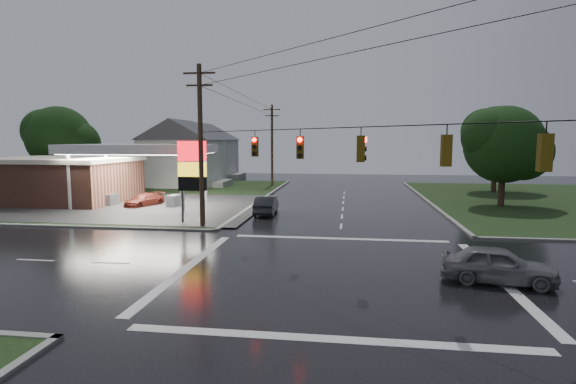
# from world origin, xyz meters

# --- Properties ---
(ground) EXTENTS (120.00, 120.00, 0.00)m
(ground) POSITION_xyz_m (0.00, 0.00, 0.00)
(ground) COLOR black
(ground) RESTS_ON ground
(grass_nw) EXTENTS (36.00, 36.00, 0.08)m
(grass_nw) POSITION_xyz_m (-26.00, 26.00, 0.04)
(grass_nw) COLOR black
(grass_nw) RESTS_ON ground
(gas_station) EXTENTS (26.20, 18.00, 5.60)m
(gas_station) POSITION_xyz_m (-25.68, 19.70, 2.55)
(gas_station) COLOR #2D2D2D
(gas_station) RESTS_ON ground
(pylon_sign) EXTENTS (2.00, 0.35, 6.00)m
(pylon_sign) POSITION_xyz_m (-10.50, 10.50, 4.01)
(pylon_sign) COLOR #59595E
(pylon_sign) RESTS_ON ground
(utility_pole_nw) EXTENTS (2.20, 0.32, 11.00)m
(utility_pole_nw) POSITION_xyz_m (-9.50, 9.50, 5.72)
(utility_pole_nw) COLOR #382619
(utility_pole_nw) RESTS_ON ground
(utility_pole_n) EXTENTS (2.20, 0.32, 10.50)m
(utility_pole_n) POSITION_xyz_m (-9.50, 38.00, 5.47)
(utility_pole_n) COLOR #382619
(utility_pole_n) RESTS_ON ground
(traffic_signals) EXTENTS (26.87, 26.87, 1.47)m
(traffic_signals) POSITION_xyz_m (0.02, -0.02, 6.48)
(traffic_signals) COLOR black
(traffic_signals) RESTS_ON ground
(house_near) EXTENTS (11.05, 8.48, 8.60)m
(house_near) POSITION_xyz_m (-20.95, 36.00, 4.41)
(house_near) COLOR silver
(house_near) RESTS_ON ground
(house_far) EXTENTS (11.05, 8.48, 8.60)m
(house_far) POSITION_xyz_m (-21.95, 48.00, 4.41)
(house_far) COLOR silver
(house_far) RESTS_ON ground
(tree_nw_behind) EXTENTS (8.93, 7.60, 10.00)m
(tree_nw_behind) POSITION_xyz_m (-33.84, 29.99, 6.18)
(tree_nw_behind) COLOR black
(tree_nw_behind) RESTS_ON ground
(tree_ne_near) EXTENTS (7.99, 6.80, 8.98)m
(tree_ne_near) POSITION_xyz_m (14.14, 21.99, 5.56)
(tree_ne_near) COLOR black
(tree_ne_near) RESTS_ON ground
(tree_ne_far) EXTENTS (8.46, 7.20, 9.80)m
(tree_ne_far) POSITION_xyz_m (17.15, 33.99, 6.18)
(tree_ne_far) COLOR black
(tree_ne_far) RESTS_ON ground
(car_north) EXTENTS (1.76, 4.51, 1.46)m
(car_north) POSITION_xyz_m (-6.12, 15.41, 0.73)
(car_north) COLOR black
(car_north) RESTS_ON ground
(car_crossing) EXTENTS (4.83, 2.67, 1.55)m
(car_crossing) POSITION_xyz_m (6.72, -0.66, 0.78)
(car_crossing) COLOR slate
(car_crossing) RESTS_ON ground
(car_pump) EXTENTS (2.99, 4.35, 1.17)m
(car_pump) POSITION_xyz_m (-17.84, 18.14, 0.58)
(car_pump) COLOR #5C1D15
(car_pump) RESTS_ON ground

